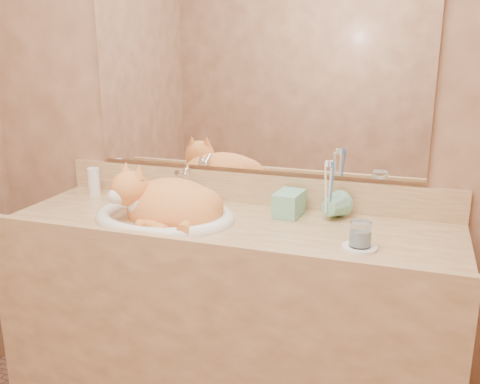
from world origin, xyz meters
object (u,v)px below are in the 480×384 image
(toothbrush_cup, at_px, (328,210))
(water_glass, at_px, (360,234))
(vanity_counter, at_px, (229,331))
(soap_dispenser, at_px, (283,194))
(cat, at_px, (166,202))
(sink_basin, at_px, (164,197))

(toothbrush_cup, bearing_deg, water_glass, -58.43)
(vanity_counter, relative_size, soap_dispenser, 7.97)
(vanity_counter, height_order, cat, cat)
(soap_dispenser, relative_size, toothbrush_cup, 2.03)
(water_glass, bearing_deg, toothbrush_cup, 121.57)
(cat, height_order, toothbrush_cup, cat)
(sink_basin, bearing_deg, cat, 56.63)
(cat, bearing_deg, vanity_counter, 20.60)
(sink_basin, height_order, cat, cat)
(cat, bearing_deg, soap_dispenser, 31.87)
(vanity_counter, relative_size, water_glass, 20.29)
(toothbrush_cup, distance_m, water_glass, 0.27)
(sink_basin, bearing_deg, toothbrush_cup, 15.68)
(sink_basin, xyz_separation_m, soap_dispenser, (0.41, 0.11, 0.02))
(vanity_counter, xyz_separation_m, sink_basin, (-0.24, -0.02, 0.50))
(toothbrush_cup, bearing_deg, sink_basin, -164.95)
(cat, distance_m, water_glass, 0.70)
(soap_dispenser, distance_m, toothbrush_cup, 0.17)
(water_glass, bearing_deg, sink_basin, 173.93)
(soap_dispenser, relative_size, water_glass, 2.55)
(toothbrush_cup, bearing_deg, vanity_counter, -158.16)
(soap_dispenser, bearing_deg, sink_basin, -159.03)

